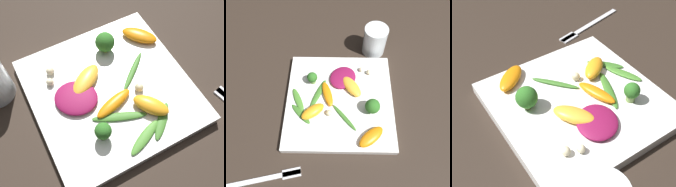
% 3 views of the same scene
% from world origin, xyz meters
% --- Properties ---
extents(ground_plane, '(2.40, 2.40, 0.00)m').
position_xyz_m(ground_plane, '(0.00, 0.00, 0.00)').
color(ground_plane, '#2D231C').
extents(plate, '(0.28, 0.28, 0.02)m').
position_xyz_m(plate, '(0.00, 0.00, 0.01)').
color(plate, white).
rests_on(plate, ground_plane).
extents(drinking_glass, '(0.07, 0.07, 0.09)m').
position_xyz_m(drinking_glass, '(0.19, -0.10, 0.04)').
color(drinking_glass, white).
rests_on(drinking_glass, ground_plane).
extents(fork, '(0.06, 0.19, 0.01)m').
position_xyz_m(fork, '(-0.20, 0.16, 0.00)').
color(fork, silver).
rests_on(fork, ground_plane).
extents(radicchio_leaf_0, '(0.10, 0.10, 0.01)m').
position_xyz_m(radicchio_leaf_0, '(0.06, -0.01, 0.03)').
color(radicchio_leaf_0, maroon).
rests_on(radicchio_leaf_0, plate).
extents(orange_segment_0, '(0.06, 0.07, 0.02)m').
position_xyz_m(orange_segment_0, '(-0.04, 0.07, 0.03)').
color(orange_segment_0, orange).
rests_on(orange_segment_0, plate).
extents(orange_segment_1, '(0.07, 0.08, 0.02)m').
position_xyz_m(orange_segment_1, '(-0.11, -0.08, 0.03)').
color(orange_segment_1, orange).
rests_on(orange_segment_1, plate).
extents(orange_segment_2, '(0.08, 0.04, 0.01)m').
position_xyz_m(orange_segment_2, '(0.01, 0.03, 0.03)').
color(orange_segment_2, orange).
rests_on(orange_segment_2, plate).
extents(orange_segment_3, '(0.08, 0.07, 0.02)m').
position_xyz_m(orange_segment_3, '(0.03, -0.03, 0.03)').
color(orange_segment_3, '#FCAD33').
rests_on(orange_segment_3, plate).
extents(broccoli_floret_0, '(0.03, 0.03, 0.04)m').
position_xyz_m(broccoli_floret_0, '(0.05, 0.08, 0.04)').
color(broccoli_floret_0, '#7A9E51').
rests_on(broccoli_floret_0, plate).
extents(broccoli_floret_1, '(0.04, 0.04, 0.04)m').
position_xyz_m(broccoli_floret_1, '(-0.03, -0.08, 0.04)').
color(broccoli_floret_1, '#7A9E51').
rests_on(broccoli_floret_1, plate).
extents(arugula_sprig_0, '(0.09, 0.05, 0.01)m').
position_xyz_m(arugula_sprig_0, '(0.01, 0.06, 0.02)').
color(arugula_sprig_0, '#3D7528').
rests_on(arugula_sprig_0, plate).
extents(arugula_sprig_1, '(0.08, 0.07, 0.01)m').
position_xyz_m(arugula_sprig_1, '(-0.05, -0.01, 0.02)').
color(arugula_sprig_1, '#3D7528').
rests_on(arugula_sprig_1, plate).
extents(arugula_sprig_2, '(0.06, 0.06, 0.01)m').
position_xyz_m(arugula_sprig_2, '(-0.05, 0.10, 0.02)').
color(arugula_sprig_2, '#3D7528').
rests_on(arugula_sprig_2, plate).
extents(arugula_sprig_3, '(0.08, 0.05, 0.01)m').
position_xyz_m(arugula_sprig_3, '(-0.01, 0.11, 0.02)').
color(arugula_sprig_3, '#47842D').
rests_on(arugula_sprig_3, plate).
extents(macadamia_nut_0, '(0.01, 0.01, 0.01)m').
position_xyz_m(macadamia_nut_0, '(0.09, -0.06, 0.03)').
color(macadamia_nut_0, beige).
rests_on(macadamia_nut_0, plate).
extents(macadamia_nut_1, '(0.02, 0.02, 0.02)m').
position_xyz_m(macadamia_nut_1, '(-0.04, 0.03, 0.03)').
color(macadamia_nut_1, beige).
rests_on(macadamia_nut_1, plate).
extents(macadamia_nut_2, '(0.02, 0.02, 0.02)m').
position_xyz_m(macadamia_nut_2, '(0.08, -0.08, 0.03)').
color(macadamia_nut_2, beige).
rests_on(macadamia_nut_2, plate).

